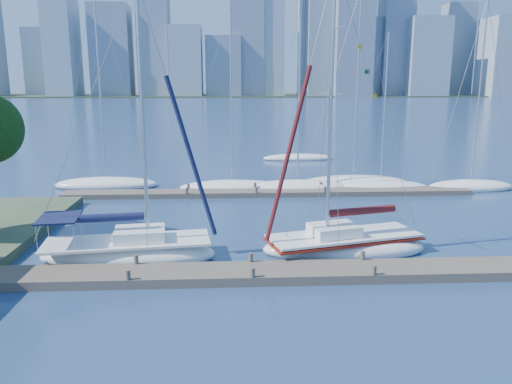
{
  "coord_description": "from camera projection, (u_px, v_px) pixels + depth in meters",
  "views": [
    {
      "loc": [
        -0.86,
        -19.93,
        8.11
      ],
      "look_at": [
        0.4,
        4.0,
        2.87
      ],
      "focal_mm": 35.0,
      "sensor_mm": 36.0,
      "label": 1
    }
  ],
  "objects": [
    {
      "name": "bg_boat_3",
      "position": [
        353.0,
        182.0,
        40.28
      ],
      "size": [
        9.15,
        4.65,
        15.6
      ],
      "rotation": [
        0.0,
        0.0,
        0.25
      ],
      "color": "white",
      "rests_on": "ground"
    },
    {
      "name": "bg_boat_2",
      "position": [
        297.0,
        187.0,
        38.48
      ],
      "size": [
        8.57,
        4.99,
        12.92
      ],
      "rotation": [
        0.0,
        0.0,
        -0.33
      ],
      "color": "white",
      "rests_on": "ground"
    },
    {
      "name": "bg_boat_0",
      "position": [
        106.0,
        184.0,
        39.57
      ],
      "size": [
        8.41,
        5.51,
        16.27
      ],
      "rotation": [
        0.0,
        0.0,
        -0.41
      ],
      "color": "white",
      "rests_on": "ground"
    },
    {
      "name": "far_shore",
      "position": [
        231.0,
        96.0,
        333.4
      ],
      "size": [
        800.0,
        100.0,
        1.5
      ],
      "primitive_type": "cube",
      "color": "#38472D",
      "rests_on": "ground"
    },
    {
      "name": "near_dock",
      "position": [
        252.0,
        273.0,
        21.18
      ],
      "size": [
        26.0,
        2.0,
        0.4
      ],
      "primitive_type": "cube",
      "color": "brown",
      "rests_on": "ground"
    },
    {
      "name": "ground",
      "position": [
        252.0,
        278.0,
        21.22
      ],
      "size": [
        700.0,
        700.0,
        0.0
      ],
      "primitive_type": "plane",
      "color": "navy",
      "rests_on": "ground"
    },
    {
      "name": "bg_boat_5",
      "position": [
        471.0,
        186.0,
        38.8
      ],
      "size": [
        6.95,
        3.32,
        14.56
      ],
      "rotation": [
        0.0,
        0.0,
        0.16
      ],
      "color": "white",
      "rests_on": "ground"
    },
    {
      "name": "far_dock",
      "position": [
        269.0,
        193.0,
        36.9
      ],
      "size": [
        30.0,
        1.8,
        0.36
      ],
      "primitive_type": "cube",
      "color": "brown",
      "rests_on": "ground"
    },
    {
      "name": "bg_boat_1",
      "position": [
        232.0,
        187.0,
        38.55
      ],
      "size": [
        8.27,
        2.96,
        14.01
      ],
      "rotation": [
        0.0,
        0.0,
        -0.08
      ],
      "color": "white",
      "rests_on": "ground"
    },
    {
      "name": "skyline",
      "position": [
        266.0,
        35.0,
        297.89
      ],
      "size": [
        504.51,
        51.31,
        118.44
      ],
      "color": "#8190A7",
      "rests_on": "ground"
    },
    {
      "name": "bg_boat_4",
      "position": [
        380.0,
        186.0,
        38.81
      ],
      "size": [
        7.68,
        4.46,
        12.1
      ],
      "rotation": [
        0.0,
        0.0,
        -0.34
      ],
      "color": "white",
      "rests_on": "ground"
    },
    {
      "name": "sailboat_maroon",
      "position": [
        344.0,
        231.0,
        24.13
      ],
      "size": [
        8.35,
        4.53,
        13.7
      ],
      "rotation": [
        0.0,
        0.0,
        0.26
      ],
      "color": "white",
      "rests_on": "ground"
    },
    {
      "name": "sailboat_navy",
      "position": [
        127.0,
        239.0,
        23.16
      ],
      "size": [
        8.42,
        3.66,
        13.03
      ],
      "rotation": [
        0.0,
        0.0,
        0.12
      ],
      "color": "white",
      "rests_on": "ground"
    },
    {
      "name": "bg_boat_7",
      "position": [
        298.0,
        158.0,
        53.88
      ],
      "size": [
        7.87,
        4.04,
        11.64
      ],
      "rotation": [
        0.0,
        0.0,
        0.29
      ],
      "color": "white",
      "rests_on": "ground"
    }
  ]
}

